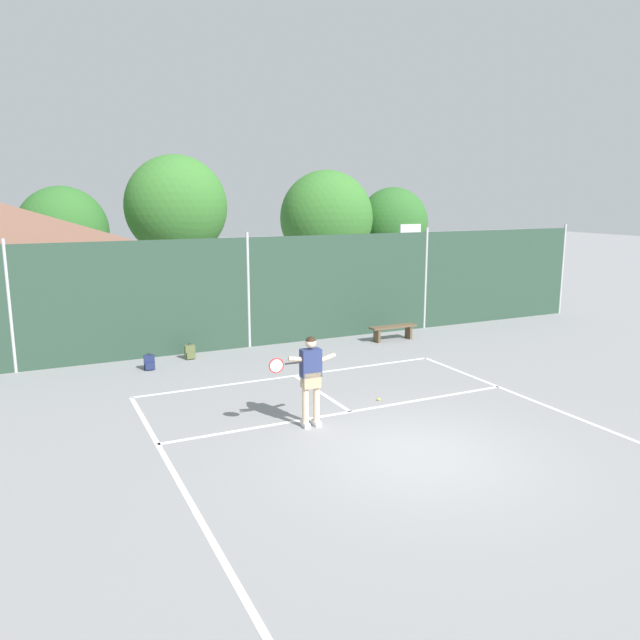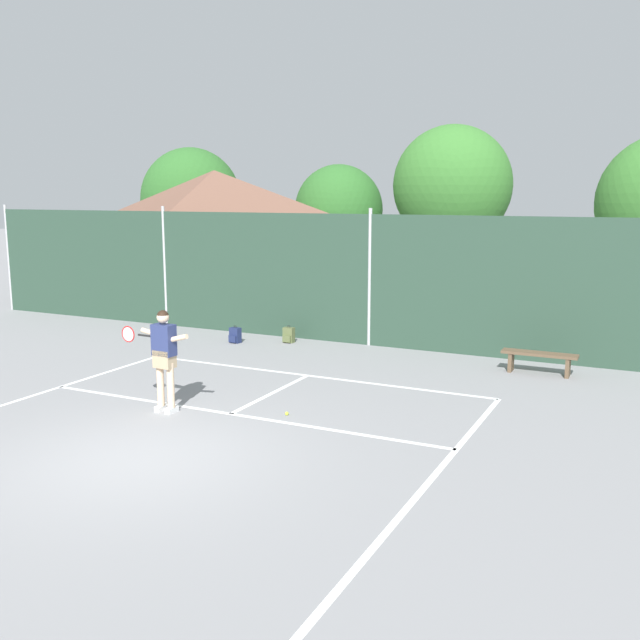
{
  "view_description": "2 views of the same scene",
  "coord_description": "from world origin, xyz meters",
  "px_view_note": "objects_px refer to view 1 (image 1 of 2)",
  "views": [
    {
      "loc": [
        -6.06,
        -8.61,
        4.54
      ],
      "look_at": [
        0.74,
        5.51,
        1.41
      ],
      "focal_mm": 34.59,
      "sensor_mm": 36.0,
      "label": 1
    },
    {
      "loc": [
        6.78,
        -7.78,
        3.88
      ],
      "look_at": [
        0.79,
        4.49,
        1.44
      ],
      "focal_mm": 39.96,
      "sensor_mm": 36.0,
      "label": 2
    }
  ],
  "objects_px": {
    "tennis_player": "(310,373)",
    "backpack_olive": "(190,352)",
    "basketball_hoop": "(409,257)",
    "courtside_bench": "(393,329)",
    "backpack_navy": "(149,363)",
    "tennis_ball": "(379,399)"
  },
  "relations": [
    {
      "from": "tennis_player",
      "to": "backpack_olive",
      "type": "relative_size",
      "value": 4.01
    },
    {
      "from": "basketball_hoop",
      "to": "courtside_bench",
      "type": "height_order",
      "value": "basketball_hoop"
    },
    {
      "from": "backpack_olive",
      "to": "courtside_bench",
      "type": "bearing_deg",
      "value": -4.65
    },
    {
      "from": "tennis_player",
      "to": "courtside_bench",
      "type": "relative_size",
      "value": 1.16
    },
    {
      "from": "courtside_bench",
      "to": "backpack_navy",
      "type": "bearing_deg",
      "value": -179.19
    },
    {
      "from": "tennis_player",
      "to": "courtside_bench",
      "type": "height_order",
      "value": "tennis_player"
    },
    {
      "from": "tennis_player",
      "to": "backpack_navy",
      "type": "xyz_separation_m",
      "value": [
        -2.14,
        5.63,
        -0.92
      ]
    },
    {
      "from": "tennis_player",
      "to": "tennis_ball",
      "type": "relative_size",
      "value": 28.1
    },
    {
      "from": "basketball_hoop",
      "to": "courtside_bench",
      "type": "bearing_deg",
      "value": -130.35
    },
    {
      "from": "basketball_hoop",
      "to": "courtside_bench",
      "type": "relative_size",
      "value": 2.22
    },
    {
      "from": "tennis_ball",
      "to": "backpack_olive",
      "type": "xyz_separation_m",
      "value": [
        -2.95,
        5.51,
        0.16
      ]
    },
    {
      "from": "tennis_player",
      "to": "courtside_bench",
      "type": "xyz_separation_m",
      "value": [
        5.59,
        5.74,
        -0.75
      ]
    },
    {
      "from": "backpack_olive",
      "to": "courtside_bench",
      "type": "xyz_separation_m",
      "value": [
        6.48,
        -0.53,
        0.17
      ]
    },
    {
      "from": "courtside_bench",
      "to": "backpack_olive",
      "type": "bearing_deg",
      "value": 175.35
    },
    {
      "from": "tennis_ball",
      "to": "courtside_bench",
      "type": "bearing_deg",
      "value": 54.7
    },
    {
      "from": "tennis_ball",
      "to": "backpack_navy",
      "type": "relative_size",
      "value": 0.14
    },
    {
      "from": "basketball_hoop",
      "to": "backpack_olive",
      "type": "height_order",
      "value": "basketball_hoop"
    },
    {
      "from": "backpack_navy",
      "to": "tennis_ball",
      "type": "bearing_deg",
      "value": -49.15
    },
    {
      "from": "tennis_ball",
      "to": "backpack_olive",
      "type": "bearing_deg",
      "value": 118.21
    },
    {
      "from": "basketball_hoop",
      "to": "courtside_bench",
      "type": "xyz_separation_m",
      "value": [
        -2.58,
        -3.04,
        -1.95
      ]
    },
    {
      "from": "tennis_ball",
      "to": "courtside_bench",
      "type": "distance_m",
      "value": 6.11
    },
    {
      "from": "tennis_player",
      "to": "backpack_olive",
      "type": "height_order",
      "value": "tennis_player"
    }
  ]
}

